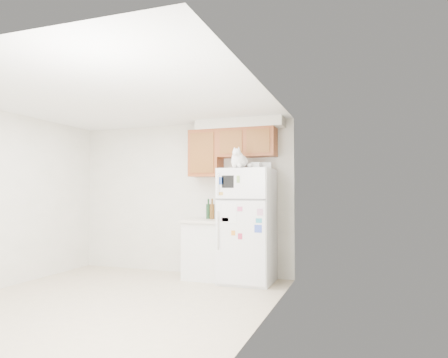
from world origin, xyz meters
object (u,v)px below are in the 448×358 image
at_px(cat, 239,160).
at_px(storage_box_front, 256,166).
at_px(storage_box_back, 265,166).
at_px(bottle_amber, 212,209).
at_px(base_counter, 206,249).
at_px(refrigerator, 247,225).
at_px(bottle_green, 208,209).

relative_size(cat, storage_box_front, 2.85).
relative_size(storage_box_back, bottle_amber, 0.55).
bearing_deg(storage_box_front, base_counter, 177.84).
bearing_deg(base_counter, bottle_amber, 61.43).
xyz_separation_m(cat, storage_box_back, (0.28, 0.42, -0.06)).
xyz_separation_m(cat, storage_box_front, (0.20, 0.20, -0.07)).
bearing_deg(storage_box_front, bottle_amber, 169.92).
height_order(refrigerator, base_counter, refrigerator).
xyz_separation_m(base_counter, storage_box_front, (0.84, -0.13, 1.28)).
bearing_deg(storage_box_back, storage_box_front, -130.45).
height_order(cat, bottle_amber, cat).
distance_m(cat, bottle_green, 1.10).
relative_size(base_counter, storage_box_back, 5.11).
height_order(cat, storage_box_front, cat).
bearing_deg(storage_box_back, bottle_green, 156.92).
xyz_separation_m(base_counter, storage_box_back, (0.92, 0.09, 1.29)).
height_order(storage_box_front, bottle_amber, storage_box_front).
xyz_separation_m(base_counter, bottle_amber, (0.06, 0.10, 0.62)).
distance_m(storage_box_back, storage_box_front, 0.24).
relative_size(bottle_green, bottle_amber, 0.99).
xyz_separation_m(refrigerator, bottle_green, (-0.71, 0.22, 0.23)).
distance_m(base_counter, storage_box_front, 1.54).
relative_size(refrigerator, base_counter, 1.85).
bearing_deg(cat, refrigerator, 78.92).
height_order(base_counter, storage_box_back, storage_box_back).
xyz_separation_m(storage_box_back, storage_box_front, (-0.08, -0.22, -0.01)).
bearing_deg(cat, bottle_green, 144.51).
relative_size(base_counter, cat, 2.15).
xyz_separation_m(cat, bottle_green, (-0.66, 0.47, -0.73)).
distance_m(refrigerator, cat, 1.00).
bearing_deg(bottle_green, bottle_amber, -27.28).
bearing_deg(bottle_green, storage_box_front, -17.65).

